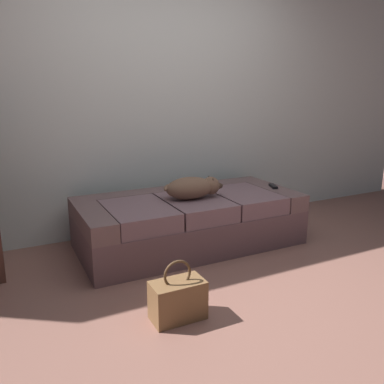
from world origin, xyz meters
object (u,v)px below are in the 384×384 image
object	(u,v)px
couch	(189,221)
tv_remote	(273,186)
handbag	(178,299)
dog_tan	(193,188)

from	to	relation	value
couch	tv_remote	bearing A→B (deg)	-4.15
couch	handbag	world-z (taller)	couch
dog_tan	handbag	bearing A→B (deg)	-121.49
tv_remote	handbag	xyz separation A→B (m)	(-1.43, -0.96, -0.33)
couch	dog_tan	world-z (taller)	dog_tan
dog_tan	handbag	world-z (taller)	dog_tan
couch	handbag	distance (m)	1.18
couch	handbag	size ratio (longest dim) A/B	5.03
tv_remote	couch	bearing A→B (deg)	-164.10
couch	dog_tan	size ratio (longest dim) A/B	3.44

